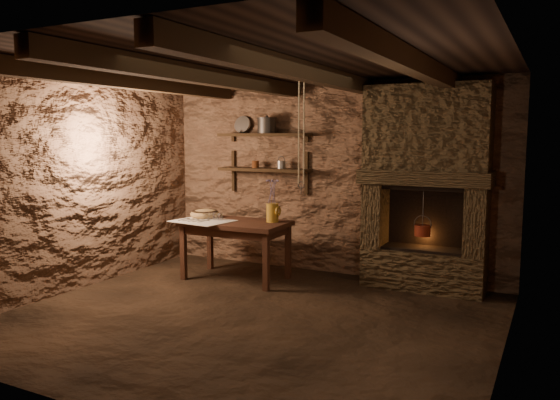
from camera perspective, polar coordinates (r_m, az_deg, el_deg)
The scene contains 25 objects.
floor at distance 5.37m, azimuth -3.19°, elevation -12.19°, with size 4.50×4.50×0.00m, color black.
back_wall at distance 6.90m, azimuth 5.18°, elevation 2.23°, with size 4.50×0.04×2.40m, color #4D3224.
front_wall at distance 3.55m, azimuth -19.89°, elevation -2.47°, with size 4.50×0.04×2.40m, color #4D3224.
left_wall at distance 6.54m, azimuth -20.53°, elevation 1.57°, with size 0.04×4.00×2.40m, color #4D3224.
right_wall at distance 4.42m, azimuth 22.73°, elevation -0.83°, with size 0.04×4.00×2.40m, color #4D3224.
ceiling at distance 5.12m, azimuth -3.37°, elevation 14.11°, with size 4.50×4.00×0.04m, color black.
beam_far_left at distance 6.01m, azimuth -16.05°, elevation 11.92°, with size 0.14×3.95×0.16m, color black.
beam_mid_left at distance 5.38m, azimuth -8.07°, elevation 12.74°, with size 0.14×3.95×0.16m, color black.
beam_mid_right at distance 4.88m, azimuth 1.84°, elevation 13.42°, with size 0.14×3.95×0.16m, color black.
beam_far_right at distance 4.54m, azimuth 13.66°, elevation 13.73°, with size 0.14×3.95×0.16m, color black.
shelf_lower at distance 7.11m, azimuth -1.66°, elevation 3.20°, with size 1.25×0.30×0.04m, color black.
shelf_upper at distance 7.10m, azimuth -1.68°, elevation 6.82°, with size 1.25×0.30×0.04m, color black.
hearth at distance 6.31m, azimuth 14.97°, elevation 1.84°, with size 1.43×0.51×2.30m.
work_table at distance 6.66m, azimuth -4.63°, elevation -5.02°, with size 1.27×0.75×0.71m.
linen_cloth at distance 6.64m, azimuth -8.09°, elevation -2.18°, with size 0.67×0.54×0.01m, color beige.
pewter_cutlery_row at distance 6.62m, azimuth -8.20°, elevation -2.12°, with size 0.56×0.22×0.01m, color #9C988E, non-canonical shape.
drinking_glasses at distance 6.73m, azimuth -7.31°, elevation -1.65°, with size 0.22×0.06×0.09m, color white, non-canonical shape.
stoneware_jug at distance 6.49m, azimuth -0.77°, elevation -0.39°, with size 0.17×0.17×0.52m.
wooden_bowl at distance 6.93m, azimuth -7.85°, elevation -1.48°, with size 0.37×0.37×0.13m, color #A37D46.
iron_stockpot at distance 7.08m, azimuth -1.38°, elevation 7.72°, with size 0.24×0.24×0.18m, color #2F2C2A.
tin_pan at distance 7.38m, azimuth -3.95°, elevation 7.87°, with size 0.23×0.23×0.03m, color #A4A39E.
small_kettle at distance 6.99m, azimuth 0.13°, elevation 3.71°, with size 0.15×0.11×0.16m, color #A4A39E, non-canonical shape.
rusty_tin at distance 7.17m, azimuth -2.58°, elevation 3.75°, with size 0.09×0.09×0.09m, color #502410.
red_pot at distance 6.33m, azimuth 14.67°, elevation -3.01°, with size 0.22×0.22×0.54m.
hanging_ropes at distance 5.99m, azimuth 2.25°, elevation 7.30°, with size 0.08×0.08×1.20m, color beige, non-canonical shape.
Camera 1 is at (2.58, -4.38, 1.75)m, focal length 35.00 mm.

